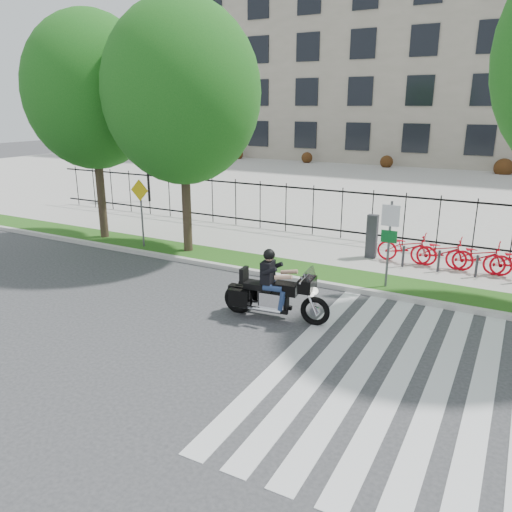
% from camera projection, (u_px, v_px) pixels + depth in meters
% --- Properties ---
extents(ground, '(120.00, 120.00, 0.00)m').
position_uv_depth(ground, '(213.00, 330.00, 11.99)').
color(ground, '#333336').
rests_on(ground, ground).
extents(curb, '(60.00, 0.20, 0.15)m').
position_uv_depth(curb, '(285.00, 278.00, 15.42)').
color(curb, '#BAB7AF').
rests_on(curb, ground).
extents(grass_verge, '(60.00, 1.50, 0.15)m').
position_uv_depth(grass_verge, '(297.00, 270.00, 16.13)').
color(grass_verge, '#235114').
rests_on(grass_verge, ground).
extents(sidewalk, '(60.00, 3.50, 0.15)m').
position_uv_depth(sidewalk, '(324.00, 251.00, 18.24)').
color(sidewalk, '#A6A29B').
rests_on(sidewalk, ground).
extents(plaza, '(80.00, 34.00, 0.10)m').
position_uv_depth(plaza, '(420.00, 186.00, 33.01)').
color(plaza, '#A6A29B').
rests_on(plaza, ground).
extents(crosswalk_stripes, '(5.70, 8.00, 0.01)m').
position_uv_depth(crosswalk_stripes, '(419.00, 381.00, 9.79)').
color(crosswalk_stripes, silver).
rests_on(crosswalk_stripes, ground).
extents(iron_fence, '(30.00, 0.06, 2.00)m').
position_uv_depth(iron_fence, '(342.00, 213.00, 19.40)').
color(iron_fence, black).
rests_on(iron_fence, sidewalk).
extents(office_building, '(60.00, 21.90, 20.15)m').
position_uv_depth(office_building, '(472.00, 52.00, 46.89)').
color(office_building, gray).
rests_on(office_building, ground).
extents(lamp_post_left, '(1.06, 0.70, 4.25)m').
position_uv_depth(lamp_post_left, '(146.00, 144.00, 26.62)').
color(lamp_post_left, black).
rests_on(lamp_post_left, ground).
extents(street_tree_0, '(4.92, 4.92, 8.34)m').
position_uv_depth(street_tree_0, '(92.00, 92.00, 18.32)').
color(street_tree_0, '#372B1E').
rests_on(street_tree_0, grass_verge).
extents(street_tree_1, '(5.26, 5.26, 8.45)m').
position_uv_depth(street_tree_1, '(182.00, 93.00, 16.48)').
color(street_tree_1, '#372B1E').
rests_on(street_tree_1, grass_verge).
extents(sign_pole_regulatory, '(0.50, 0.09, 2.50)m').
position_uv_depth(sign_pole_regulatory, '(389.00, 233.00, 13.99)').
color(sign_pole_regulatory, '#59595B').
rests_on(sign_pole_regulatory, grass_verge).
extents(sign_pole_warning, '(0.78, 0.09, 2.49)m').
position_uv_depth(sign_pole_warning, '(141.00, 204.00, 18.10)').
color(sign_pole_warning, '#59595B').
rests_on(sign_pole_warning, grass_verge).
extents(motorcycle_rider, '(2.83, 0.92, 2.18)m').
position_uv_depth(motorcycle_rider, '(275.00, 291.00, 12.46)').
color(motorcycle_rider, black).
rests_on(motorcycle_rider, ground).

